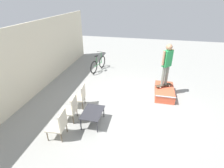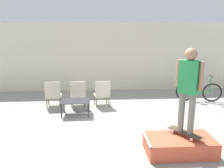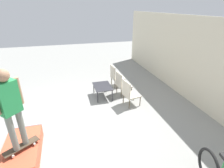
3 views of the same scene
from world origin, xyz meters
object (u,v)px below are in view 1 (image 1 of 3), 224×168
Objects in this scene: patio_chair_left at (59,124)px; patio_chair_center at (71,108)px; skate_ramp_box at (164,92)px; bicycle at (98,64)px; patio_chair_right at (80,96)px; coffee_table at (93,113)px; skateboard_on_ramp at (163,85)px; person_skater at (167,62)px.

patio_chair_center is (0.85, 0.00, 0.00)m from patio_chair_left.
bicycle reaches higher than skate_ramp_box.
patio_chair_left and patio_chair_right have the same top height.
coffee_table is 0.97× the size of patio_chair_right.
patio_chair_right is (0.86, 0.78, 0.08)m from coffee_table.
skate_ramp_box is 4.07m from patio_chair_center.
patio_chair_right is 3.71m from bicycle.
patio_chair_left is at bearing -9.27° from patio_chair_right.
patio_chair_left reaches higher than skateboard_on_ramp.
patio_chair_center is at bearing 175.23° from patio_chair_left.
coffee_table is at bearing -153.14° from bicycle.
skateboard_on_ramp is at bearing 0.16° from person_skater.
coffee_table is 1.15m from patio_chair_left.
skate_ramp_box is at bearing 120.31° from patio_chair_center.
patio_chair_left is 1.00× the size of patio_chair_center.
person_skater reaches higher than skate_ramp_box.
patio_chair_right is at bearing -161.61° from bicycle.
patio_chair_left is (-3.42, 3.19, -1.03)m from person_skater.
skateboard_on_ramp is at bearing -106.30° from bicycle.
person_skater is 4.79m from patio_chair_left.
patio_chair_right is 0.56× the size of bicycle.
bicycle is at bearing 178.14° from patio_chair_center.
skate_ramp_box is 1.56× the size of patio_chair_right.
bicycle reaches higher than coffee_table.
person_skater is 1.92× the size of patio_chair_center.
skate_ramp_box is 3.49m from coffee_table.
patio_chair_left is (-3.28, 3.25, 0.32)m from skate_ramp_box.
skateboard_on_ramp is 0.79× the size of patio_chair_center.
skate_ramp_box is at bearing 106.60° from patio_chair_right.
bicycle reaches higher than patio_chair_center.
skateboard_on_ramp is 0.41× the size of person_skater.
patio_chair_left reaches higher than coffee_table.
person_skater reaches higher than patio_chair_right.
coffee_table reaches higher than skateboard_on_ramp.
person_skater is 4.23m from bicycle.
patio_chair_right is at bearing 115.90° from skate_ramp_box.
patio_chair_right is at bearing 42.12° from coffee_table.
coffee_table is (-2.58, 2.41, -0.02)m from skateboard_on_ramp.
patio_chair_left reaches higher than skate_ramp_box.
patio_chair_center is at bearing 173.94° from person_skater.
patio_chair_right is at bearing 163.38° from person_skater.
skateboard_on_ramp is 1.08m from person_skater.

